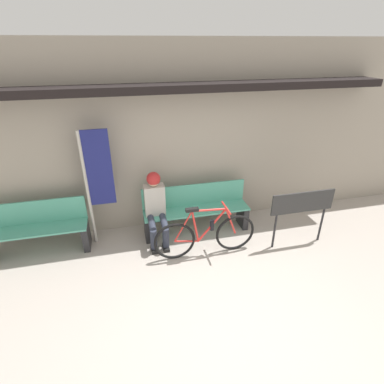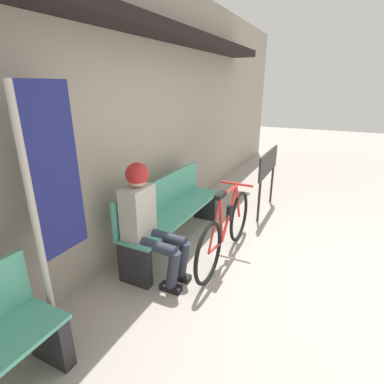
% 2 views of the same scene
% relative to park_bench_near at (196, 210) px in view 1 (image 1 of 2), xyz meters
% --- Properties ---
extents(ground_plane, '(24.00, 24.00, 0.00)m').
position_rel_park_bench_near_xyz_m(ground_plane, '(-0.06, -1.98, -0.42)').
color(ground_plane, '#ADA399').
extents(storefront_wall, '(12.00, 0.56, 3.20)m').
position_rel_park_bench_near_xyz_m(storefront_wall, '(-0.06, 0.44, 1.24)').
color(storefront_wall, '#9E9384').
rests_on(storefront_wall, ground_plane).
extents(park_bench_near, '(1.87, 0.42, 0.87)m').
position_rel_park_bench_near_xyz_m(park_bench_near, '(0.00, 0.00, 0.00)').
color(park_bench_near, '#51A88E').
rests_on(park_bench_near, ground_plane).
extents(bicycle, '(1.66, 0.40, 0.89)m').
position_rel_park_bench_near_xyz_m(bicycle, '(-0.02, -0.71, -0.05)').
color(bicycle, black).
rests_on(bicycle, ground_plane).
extents(person_seated, '(0.34, 0.64, 1.24)m').
position_rel_park_bench_near_xyz_m(person_seated, '(-0.73, -0.12, 0.29)').
color(person_seated, '#2D3342').
rests_on(person_seated, ground_plane).
extents(park_bench_far, '(1.59, 0.42, 0.87)m').
position_rel_park_bench_near_xyz_m(park_bench_far, '(-2.66, -0.00, -0.01)').
color(park_bench_far, '#51A88E').
rests_on(park_bench_far, ground_plane).
extents(banner_pole, '(0.45, 0.05, 1.97)m').
position_rel_park_bench_near_xyz_m(banner_pole, '(-1.63, 0.05, 0.81)').
color(banner_pole, '#B7B2A8').
rests_on(banner_pole, ground_plane).
extents(signboard, '(1.09, 0.04, 0.99)m').
position_rel_park_bench_near_xyz_m(signboard, '(1.58, -0.80, 0.33)').
color(signboard, '#232326').
rests_on(signboard, ground_plane).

